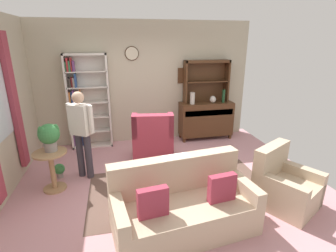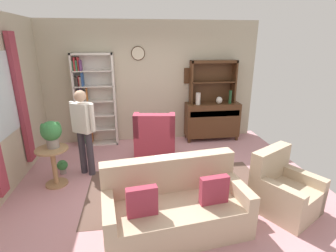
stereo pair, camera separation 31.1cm
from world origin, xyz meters
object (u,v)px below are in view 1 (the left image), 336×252
(bottle_wine, at_px, (223,96))
(potted_plant_small, at_px, (59,170))
(coffee_table, at_px, (187,172))
(plant_stand, at_px, (52,167))
(sideboard, at_px, (206,119))
(couch_floral, at_px, (183,207))
(vase_round, at_px, (213,99))
(person_reading, at_px, (81,129))
(book_stack, at_px, (181,165))
(vase_tall, at_px, (192,98))
(potted_plant_large, at_px, (49,135))
(wingback_chair, at_px, (153,144))
(sideboard_hutch, at_px, (206,75))
(armchair_floral, at_px, (284,187))
(bookshelf, at_px, (86,103))

(bottle_wine, height_order, potted_plant_small, bottle_wine)
(coffee_table, bearing_deg, plant_stand, 166.24)
(sideboard, xyz_separation_m, couch_floral, (-1.43, -3.05, -0.20))
(couch_floral, distance_m, potted_plant_small, 2.51)
(vase_round, height_order, person_reading, person_reading)
(plant_stand, xyz_separation_m, book_stack, (2.02, -0.51, 0.06))
(sideboard, bearing_deg, book_stack, -119.10)
(sideboard, relative_size, potted_plant_small, 4.96)
(vase_tall, bearing_deg, plant_stand, -150.32)
(sideboard, distance_m, potted_plant_large, 3.68)
(wingback_chair, xyz_separation_m, plant_stand, (-1.76, -0.67, 0.03))
(sideboard_hutch, height_order, vase_round, sideboard_hutch)
(plant_stand, distance_m, coffee_table, 2.19)
(vase_tall, relative_size, armchair_floral, 0.27)
(plant_stand, xyz_separation_m, coffee_table, (2.13, -0.52, -0.06))
(vase_round, distance_m, person_reading, 3.20)
(vase_round, distance_m, coffee_table, 2.60)
(vase_tall, xyz_separation_m, potted_plant_large, (-2.86, -1.60, -0.12))
(coffee_table, bearing_deg, vase_round, 59.82)
(vase_tall, relative_size, coffee_table, 0.35)
(bookshelf, xyz_separation_m, plant_stand, (-0.44, -1.80, -0.62))
(sideboard_hutch, xyz_separation_m, book_stack, (-1.24, -2.33, -1.09))
(bottle_wine, relative_size, coffee_table, 0.40)
(sideboard, distance_m, book_stack, 2.55)
(wingback_chair, bearing_deg, vase_round, 31.06)
(bookshelf, height_order, vase_round, bookshelf)
(sideboard_hutch, height_order, potted_plant_small, sideboard_hutch)
(wingback_chair, bearing_deg, potted_plant_small, -170.76)
(potted_plant_large, xyz_separation_m, person_reading, (0.46, 0.29, -0.03))
(wingback_chair, height_order, plant_stand, wingback_chair)
(vase_round, height_order, coffee_table, vase_round)
(vase_tall, height_order, couch_floral, vase_tall)
(vase_tall, height_order, vase_round, vase_tall)
(bottle_wine, height_order, potted_plant_large, bottle_wine)
(potted_plant_small, bearing_deg, coffee_table, -23.23)
(sideboard_hutch, bearing_deg, vase_round, -53.52)
(couch_floral, bearing_deg, person_reading, 129.18)
(vase_round, xyz_separation_m, armchair_floral, (0.05, -2.81, -0.72))
(potted_plant_large, distance_m, potted_plant_small, 0.86)
(sideboard, height_order, sideboard_hutch, sideboard_hutch)
(vase_round, bearing_deg, coffee_table, -120.18)
(sideboard_hutch, xyz_separation_m, vase_round, (0.13, -0.18, -0.55))
(sideboard_hutch, bearing_deg, sideboard, -90.00)
(person_reading, xyz_separation_m, coffee_table, (1.65, -0.85, -0.55))
(person_reading, bearing_deg, book_stack, -28.47)
(person_reading, xyz_separation_m, book_stack, (1.55, -0.84, -0.44))
(potted_plant_large, bearing_deg, sideboard, 27.33)
(bookshelf, distance_m, wingback_chair, 1.86)
(potted_plant_large, bearing_deg, armchair_floral, -19.35)
(potted_plant_large, relative_size, coffee_table, 0.56)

